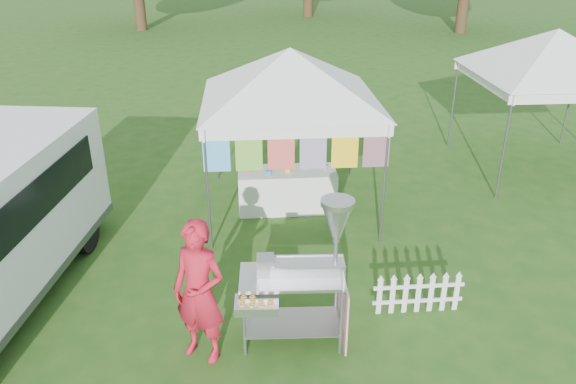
{
  "coord_description": "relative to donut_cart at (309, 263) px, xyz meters",
  "views": [
    {
      "loc": [
        -0.76,
        -6.03,
        4.86
      ],
      "look_at": [
        -0.16,
        1.84,
        1.1
      ],
      "focal_mm": 35.0,
      "sensor_mm": 36.0,
      "label": 1
    }
  ],
  "objects": [
    {
      "name": "ground",
      "position": [
        0.07,
        0.31,
        -1.16
      ],
      "size": [
        120.0,
        120.0,
        0.0
      ],
      "primitive_type": "plane",
      "color": "#224E16",
      "rests_on": "ground"
    },
    {
      "name": "canopy_right",
      "position": [
        5.57,
        5.31,
        1.83
      ],
      "size": [
        4.24,
        4.24,
        3.45
      ],
      "color": "#59595E",
      "rests_on": "ground"
    },
    {
      "name": "picket_fence",
      "position": [
        1.57,
        0.46,
        -0.88
      ],
      "size": [
        1.26,
        0.04,
        0.56
      ],
      "rotation": [
        0.0,
        0.0,
        0.01
      ],
      "color": "white",
      "rests_on": "ground"
    },
    {
      "name": "canopy_main",
      "position": [
        0.07,
        3.8,
        1.82
      ],
      "size": [
        4.24,
        4.24,
        3.45
      ],
      "color": "#59595E",
      "rests_on": "ground"
    },
    {
      "name": "donut_cart",
      "position": [
        0.0,
        0.0,
        0.0
      ],
      "size": [
        1.46,
        0.93,
        1.98
      ],
      "rotation": [
        0.0,
        0.0,
        -0.04
      ],
      "color": "gray",
      "rests_on": "ground"
    },
    {
      "name": "vendor",
      "position": [
        -1.32,
        -0.18,
        -0.23
      ],
      "size": [
        0.81,
        0.71,
        1.86
      ],
      "primitive_type": "imported",
      "rotation": [
        0.0,
        0.0,
        -0.48
      ],
      "color": "#B61629",
      "rests_on": "ground"
    },
    {
      "name": "display_table",
      "position": [
        0.01,
        3.73,
        -0.77
      ],
      "size": [
        1.8,
        0.7,
        0.78
      ],
      "primitive_type": "cube",
      "color": "white",
      "rests_on": "ground"
    }
  ]
}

